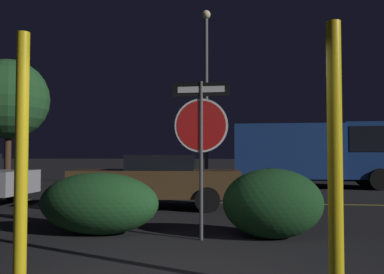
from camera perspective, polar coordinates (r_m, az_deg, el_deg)
name	(u,v)px	position (r m, az deg, el deg)	size (l,w,h in m)	color
road_center_stripe	(222,203)	(12.27, 3.97, -8.74)	(36.55, 0.12, 0.01)	gold
stop_sign	(201,127)	(6.92, 1.22, 1.36)	(0.94, 0.06, 2.56)	#4C4C51
yellow_pole_left	(21,156)	(5.01, -21.79, -2.31)	(0.14, 0.14, 2.72)	yellow
yellow_pole_right	(335,158)	(4.35, 18.53, -2.68)	(0.14, 0.14, 2.67)	yellow
hedge_bush_1	(99,203)	(7.60, -12.33, -8.63)	(2.09, 1.13, 1.06)	#1E4C23
hedge_bush_2	(273,203)	(7.21, 10.69, -8.68)	(1.64, 1.16, 1.14)	#19421E
passing_car_2	(157,180)	(11.04, -4.64, -5.80)	(4.42, 2.08, 1.36)	brown
delivery_truck	(325,150)	(18.58, 17.35, -1.69)	(6.94, 2.56, 2.65)	navy
street_lamp	(206,83)	(18.17, 1.91, 7.23)	(0.37, 0.37, 7.50)	#4C4C51
tree_0	(9,99)	(23.44, -23.25, 4.64)	(3.99, 3.99, 6.15)	#422D1E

